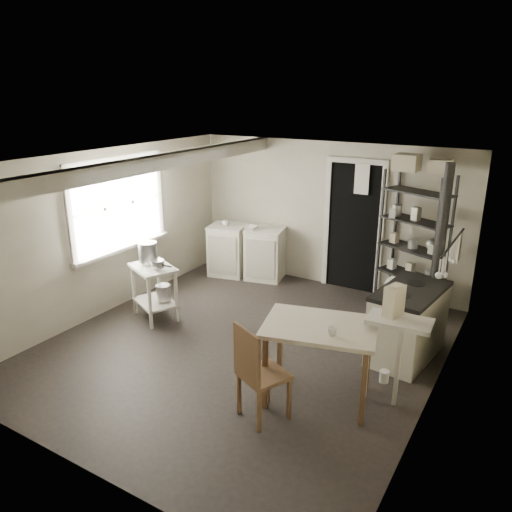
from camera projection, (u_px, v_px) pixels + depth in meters
The scene contains 31 objects.
floor at pixel (244, 346), 6.25m from camera, with size 5.00×5.00×0.00m, color black.
ceiling at pixel (242, 161), 5.52m from camera, with size 5.00×5.00×0.00m, color beige.
wall_back at pixel (327, 215), 7.92m from camera, with size 4.50×0.02×2.30m, color #BCB4A0.
wall_front at pixel (70, 349), 3.85m from camera, with size 4.50×0.02×2.30m, color #BCB4A0.
wall_left at pixel (107, 232), 6.98m from camera, with size 0.02×5.00×2.30m, color #BCB4A0.
wall_right at pixel (441, 298), 4.79m from camera, with size 0.02×5.00×2.30m, color #BCB4A0.
window at pixel (117, 205), 7.02m from camera, with size 0.12×1.76×1.28m, color beige, non-canonical shape.
doorway at pixel (353, 228), 7.72m from camera, with size 0.96×0.10×2.08m, color beige, non-canonical shape.
ceiling_beam at pixel (160, 162), 6.13m from camera, with size 0.18×5.00×0.18m, color beige, non-canonical shape.
wallpaper_panel at pixel (439, 298), 4.79m from camera, with size 0.01×5.00×2.30m, color beige, non-canonical shape.
utensil_rail at pixel (451, 242), 5.18m from camera, with size 0.06×1.20×0.44m, color #BCBCBE, non-canonical shape.
prep_table at pixel (155, 291), 6.89m from camera, with size 0.67×0.48×0.76m, color beige, non-canonical shape.
stockpot at pixel (148, 252), 6.81m from camera, with size 0.26×0.26×0.28m, color #BCBCBE.
saucepan at pixel (158, 264), 6.62m from camera, with size 0.18×0.18×0.10m, color #BCBCBE.
bucket at pixel (163, 292), 6.89m from camera, with size 0.20×0.20×0.22m, color #BCBCBE.
base_cabinets at pixel (247, 250), 8.44m from camera, with size 1.32×0.56×0.87m, color silver, non-canonical shape.
mixing_bowl at pixel (250, 224), 8.14m from camera, with size 0.31×0.31×0.08m, color white.
counter_cup at pixel (226, 220), 8.33m from camera, with size 0.12×0.12×0.10m, color white.
shelf_rack at pixel (413, 247), 6.98m from camera, with size 0.95×0.37×2.00m, color black, non-canonical shape.
shelf_jar at pixel (392, 216), 6.98m from camera, with size 0.08×0.09×0.18m, color white.
storage_box_a at pixel (406, 170), 6.75m from camera, with size 0.32×0.28×0.22m, color beige.
storage_box_b at pixel (439, 174), 6.57m from camera, with size 0.28×0.26×0.18m, color beige.
stove at pixel (408, 322), 5.88m from camera, with size 0.61×1.10×0.86m, color silver, non-canonical shape.
stovepipe at pixel (443, 222), 5.77m from camera, with size 0.10×0.10×1.31m, color black, non-canonical shape.
side_ledge at pixel (395, 367), 4.96m from camera, with size 0.62×0.33×0.96m, color beige, non-canonical shape.
oats_box at pixel (393, 310), 4.85m from camera, with size 0.12×0.21×0.31m, color beige.
work_table at pixel (318, 366), 5.08m from camera, with size 1.11×0.78×0.84m, color beige, non-canonical shape.
table_cup at pixel (332, 339), 4.73m from camera, with size 0.09×0.09×0.08m, color white.
chair at pixel (264, 373), 4.76m from camera, with size 0.41×0.43×1.00m, color brown, non-canonical shape.
flour_sack at pixel (398, 293), 7.25m from camera, with size 0.43×0.37×0.52m, color white.
floor_crock at pixel (384, 376), 5.46m from camera, with size 0.11×0.11×0.13m, color white.
Camera 1 is at (3.00, -4.69, 3.07)m, focal length 35.00 mm.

